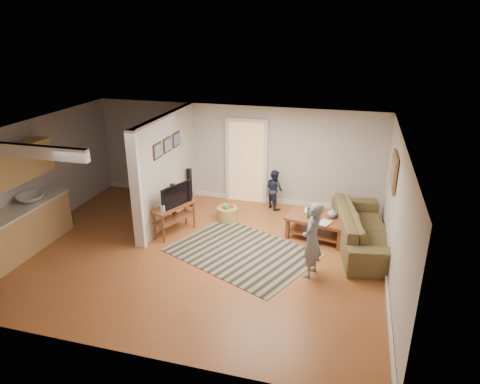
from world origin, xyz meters
name	(u,v)px	position (x,y,z in m)	size (l,w,h in m)	color
ground	(196,252)	(0.00, 0.00, 0.00)	(7.50, 7.50, 0.00)	brown
room_shell	(153,174)	(-1.07, 0.43, 1.46)	(7.54, 6.02, 2.52)	#AAA7A3
area_rug	(242,252)	(0.92, 0.22, 0.01)	(2.76, 2.02, 0.01)	black
sofa	(362,245)	(3.30, 1.19, 0.00)	(2.70, 1.05, 0.79)	#433B21
coffee_table	(319,222)	(2.35, 1.27, 0.39)	(1.42, 1.01, 0.76)	brown
tv_console	(174,208)	(-0.74, 0.67, 0.62)	(0.79, 1.15, 0.93)	brown
speaker_left	(174,203)	(-1.00, 1.20, 0.48)	(0.10, 0.10, 0.96)	black
speaker_right	(190,187)	(-1.00, 2.21, 0.50)	(0.10, 0.10, 1.01)	black
toy_basket	(227,213)	(0.17, 1.63, 0.18)	(0.50, 0.50, 0.44)	#A68C48
child	(309,274)	(2.35, -0.24, 0.00)	(0.53, 0.35, 1.45)	gray
toddler	(274,208)	(1.10, 2.65, 0.00)	(0.49, 0.38, 1.01)	#1D253C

